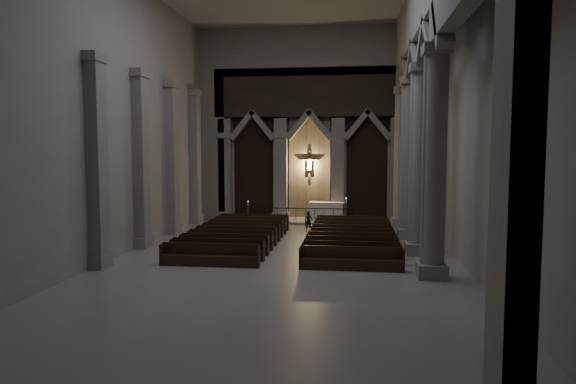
% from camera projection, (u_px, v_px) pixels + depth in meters
% --- Properties ---
extents(room, '(24.00, 24.10, 12.00)m').
position_uv_depth(room, '(285.00, 71.00, 20.47)').
color(room, gray).
rests_on(room, ground).
extents(sanctuary_wall, '(14.00, 0.77, 12.00)m').
position_uv_depth(sanctuary_wall, '(309.00, 115.00, 31.95)').
color(sanctuary_wall, gray).
rests_on(sanctuary_wall, ground).
extents(right_arcade, '(1.00, 24.00, 12.00)m').
position_uv_depth(right_arcade, '(422.00, 68.00, 21.07)').
color(right_arcade, gray).
rests_on(right_arcade, ground).
extents(left_pilasters, '(0.60, 13.00, 8.03)m').
position_uv_depth(left_pilasters, '(158.00, 161.00, 25.08)').
color(left_pilasters, gray).
rests_on(left_pilasters, ground).
extents(sanctuary_step, '(8.50, 2.60, 0.15)m').
position_uv_depth(sanctuary_step, '(308.00, 221.00, 31.57)').
color(sanctuary_step, gray).
rests_on(sanctuary_step, ground).
extents(altar, '(2.15, 0.86, 1.09)m').
position_uv_depth(altar, '(327.00, 211.00, 31.58)').
color(altar, silver).
rests_on(altar, sanctuary_step).
extents(altar_rail, '(5.55, 0.09, 1.09)m').
position_uv_depth(altar_rail, '(305.00, 214.00, 29.89)').
color(altar_rail, black).
rests_on(altar_rail, ground).
extents(candle_stand_left, '(0.24, 0.24, 1.40)m').
position_uv_depth(candle_stand_left, '(248.00, 218.00, 30.60)').
color(candle_stand_left, olive).
rests_on(candle_stand_left, ground).
extents(candle_stand_right, '(0.27, 0.27, 1.61)m').
position_uv_depth(candle_stand_right, '(346.00, 218.00, 30.32)').
color(candle_stand_right, olive).
rests_on(candle_stand_right, ground).
extents(pews, '(9.28, 9.37, 0.86)m').
position_uv_depth(pews, '(293.00, 240.00, 23.80)').
color(pews, black).
rests_on(pews, ground).
extents(worshipper, '(0.45, 0.34, 1.10)m').
position_uv_depth(worshipper, '(308.00, 221.00, 27.95)').
color(worshipper, black).
rests_on(worshipper, ground).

